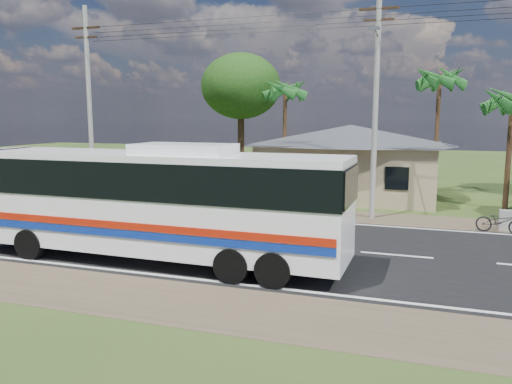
% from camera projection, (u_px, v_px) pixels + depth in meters
% --- Properties ---
extents(ground, '(120.00, 120.00, 0.00)m').
position_uv_depth(ground, '(275.00, 245.00, 19.16)').
color(ground, '#2B4418').
rests_on(ground, ground).
extents(road, '(120.00, 16.00, 0.03)m').
position_uv_depth(road, '(275.00, 245.00, 19.16)').
color(road, black).
rests_on(road, ground).
extents(house, '(12.40, 10.00, 5.00)m').
position_uv_depth(house, '(350.00, 154.00, 30.64)').
color(house, tan).
rests_on(house, ground).
extents(utility_poles, '(32.80, 2.22, 11.00)m').
position_uv_depth(utility_poles, '(369.00, 98.00, 23.54)').
color(utility_poles, '#9E9E99').
rests_on(utility_poles, ground).
extents(palm_mid, '(2.80, 2.80, 8.20)m').
position_uv_depth(palm_mid, '(440.00, 79.00, 30.74)').
color(palm_mid, '#47301E').
rests_on(palm_mid, ground).
extents(palm_far, '(2.80, 2.80, 7.70)m').
position_uv_depth(palm_far, '(285.00, 90.00, 34.41)').
color(palm_far, '#47301E').
rests_on(palm_far, ground).
extents(tree_behind_house, '(6.00, 6.00, 9.61)m').
position_uv_depth(tree_behind_house, '(241.00, 87.00, 37.47)').
color(tree_behind_house, '#47301E').
rests_on(tree_behind_house, ground).
extents(coach_bus, '(13.03, 3.00, 4.03)m').
position_uv_depth(coach_bus, '(156.00, 195.00, 16.70)').
color(coach_bus, white).
rests_on(coach_bus, ground).
extents(motorcycle, '(2.07, 1.24, 1.03)m').
position_uv_depth(motorcycle, '(500.00, 221.00, 21.04)').
color(motorcycle, black).
rests_on(motorcycle, ground).
extents(small_car, '(2.25, 3.71, 1.18)m').
position_uv_depth(small_car, '(20.00, 200.00, 26.01)').
color(small_car, '#2B2B2D').
rests_on(small_car, ground).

